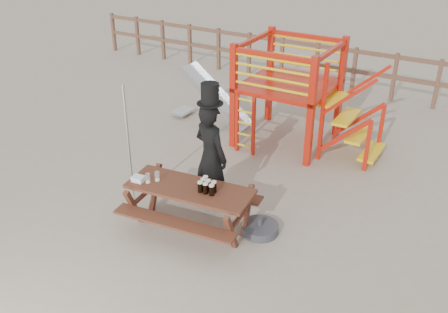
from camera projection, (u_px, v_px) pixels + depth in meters
ground at (177, 223)px, 7.74m from camera, size 60.00×60.00×0.00m
back_fence at (335, 63)px, 12.74m from camera, size 15.09×0.09×1.20m
playground_fort at (285, 91)px, 9.92m from camera, size 4.71×1.84×2.10m
picnic_table at (190, 203)px, 7.42m from camera, size 2.01×1.50×0.72m
man_with_hat at (211, 154)px, 7.79m from camera, size 0.74×0.59×2.09m
metal_pole at (129, 146)px, 7.82m from camera, size 0.04×0.04×2.04m
parasol_base at (260, 228)px, 7.50m from camera, size 0.57×0.57×0.24m
paper_bag at (138, 179)px, 7.43m from camera, size 0.19×0.16×0.08m
stout_pints at (207, 186)px, 7.16m from camera, size 0.28×0.24×0.17m
empty_glasses at (153, 177)px, 7.41m from camera, size 0.16×0.19×0.15m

